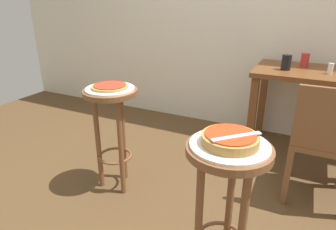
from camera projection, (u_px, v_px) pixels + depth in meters
ground_plane at (183, 217)px, 1.91m from camera, size 6.00×6.00×0.00m
stool_foreground at (226, 188)px, 1.29m from camera, size 0.36×0.36×0.76m
serving_plate_foreground at (230, 145)px, 1.21m from camera, size 0.33×0.33×0.01m
pizza_foreground at (230, 139)px, 1.20m from camera, size 0.24×0.24×0.05m
stool_middle at (112, 118)px, 2.04m from camera, size 0.36×0.36×0.76m
serving_plate_middle at (110, 89)px, 1.96m from camera, size 0.33×0.33×0.01m
pizza_middle at (110, 86)px, 1.95m from camera, size 0.24×0.24×0.02m
dining_table at (317, 87)px, 2.43m from camera, size 1.01×0.63×0.77m
cup_near_edge at (286, 62)px, 2.40m from camera, size 0.08×0.08×0.12m
cup_far_edge at (305, 60)px, 2.51m from camera, size 0.07×0.07×0.12m
condiment_shaker at (330, 69)px, 2.28m from camera, size 0.04×0.04×0.08m
wooden_chair at (324, 141)px, 1.90m from camera, size 0.41×0.41×0.85m
pizza_server_knife at (237, 137)px, 1.17m from camera, size 0.17×0.17×0.01m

